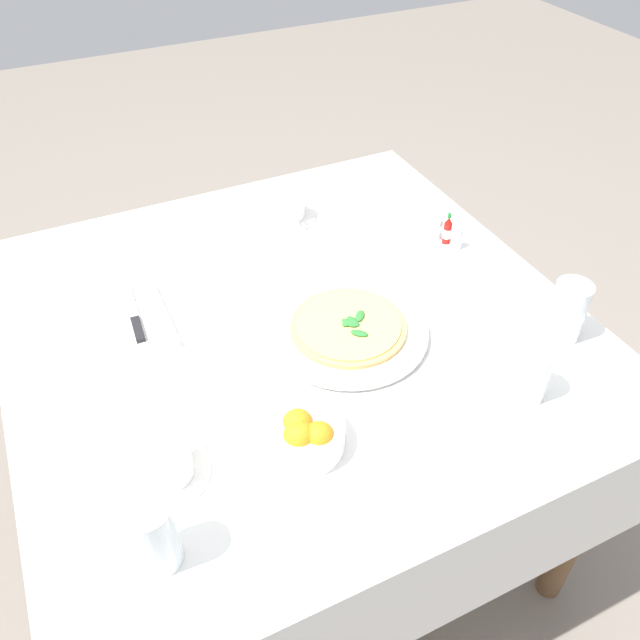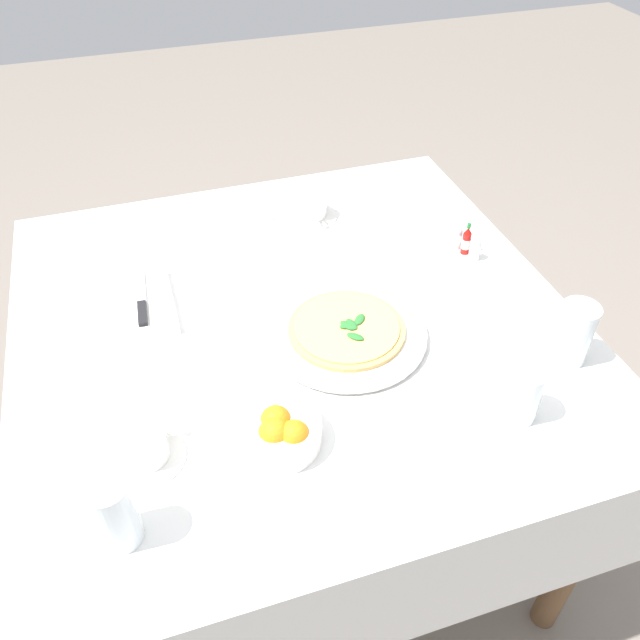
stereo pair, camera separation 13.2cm
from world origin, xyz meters
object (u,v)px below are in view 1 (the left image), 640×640
pizza (348,326)px  coffee_cup_far_left (290,208)px  pizza_plate (348,331)px  water_glass_far_right (566,314)px  citrus_bowl (303,435)px  salt_shaker (437,229)px  water_glass_left_edge (155,537)px  pepper_shaker (457,239)px  water_glass_center_back (531,375)px  napkin_folded (135,320)px  hot_sauce_bottle (447,231)px  menu_card (230,217)px  dinner_knife (134,315)px  coffee_cup_back_corner (170,466)px

pizza → coffee_cup_far_left: coffee_cup_far_left is taller
pizza_plate → coffee_cup_far_left: bearing=-8.5°
water_glass_far_right → citrus_bowl: bearing=92.8°
pizza → salt_shaker: size_ratio=4.25×
citrus_bowl → water_glass_left_edge: bearing=109.8°
coffee_cup_far_left → pepper_shaker: size_ratio=2.36×
water_glass_center_back → napkin_folded: bearing=50.2°
water_glass_center_back → water_glass_far_right: bearing=-59.2°
water_glass_center_back → hot_sauce_bottle: bearing=-16.7°
pizza → salt_shaker: 0.42m
water_glass_far_right → menu_card: size_ratio=1.48×
pizza → pepper_shaker: size_ratio=4.25×
citrus_bowl → menu_card: size_ratio=1.71×
pizza_plate → pepper_shaker: (0.17, -0.38, 0.01)m
pizza → hot_sauce_bottle: 0.42m
pizza_plate → menu_card: menu_card is taller
coffee_cup_far_left → dinner_knife: size_ratio=0.68×
water_glass_far_right → pepper_shaker: bearing=2.4°
coffee_cup_far_left → dinner_knife: coffee_cup_far_left is taller
dinner_knife → hot_sauce_bottle: 0.76m
dinner_knife → menu_card: size_ratio=2.23×
salt_shaker → menu_card: 0.52m
pepper_shaker → citrus_bowl: bearing=123.5°
water_glass_far_right → napkin_folded: size_ratio=0.59×
pizza_plate → menu_card: (0.49, 0.08, 0.02)m
citrus_bowl → water_glass_center_back: bearing=-99.6°
salt_shaker → coffee_cup_back_corner: bearing=117.3°
pizza_plate → pepper_shaker: bearing=-66.3°
pizza → menu_card: menu_card is taller
coffee_cup_far_left → water_glass_center_back: 0.76m
pizza → hot_sauce_bottle: bearing=-62.2°
hot_sauce_bottle → salt_shaker: (0.03, 0.01, -0.01)m
coffee_cup_back_corner → water_glass_center_back: bearing=-99.4°
pizza → citrus_bowl: (-0.22, 0.20, 0.00)m
coffee_cup_far_left → menu_card: 0.15m
pizza_plate → dinner_knife: bearing=60.0°
coffee_cup_back_corner → water_glass_far_right: (-0.01, -0.82, 0.03)m
pizza_plate → coffee_cup_back_corner: size_ratio=2.53×
pizza → water_glass_left_edge: (-0.32, 0.48, 0.03)m
pizza → pepper_shaker: (0.17, -0.38, 0.00)m
water_glass_far_right → pizza: bearing=64.6°
citrus_bowl → pizza: bearing=-42.7°
coffee_cup_far_left → citrus_bowl: bearing=158.3°
water_glass_left_edge → pepper_shaker: water_glass_left_edge is taller
pizza → water_glass_center_back: water_glass_center_back is taller
water_glass_center_back → citrus_bowl: bearing=80.4°
coffee_cup_far_left → water_glass_far_right: bearing=-153.2°
pizza → citrus_bowl: size_ratio=1.59×
pepper_shaker → salt_shaker: bearing=19.7°
hot_sauce_bottle → salt_shaker: bearing=19.7°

